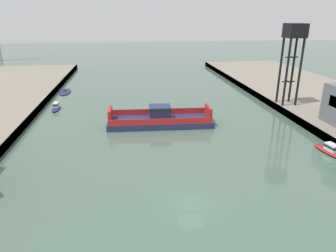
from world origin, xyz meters
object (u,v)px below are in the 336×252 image
object	(u,v)px
moored_boat_near_left	(56,107)
moored_boat_mid_left	(65,92)
chain_ferry	(160,119)
moored_boat_near_right	(330,150)
crane_tower	(294,41)

from	to	relation	value
moored_boat_near_left	moored_boat_mid_left	xyz separation A→B (m)	(-0.73, 14.95, -0.34)
chain_ferry	moored_boat_near_right	distance (m)	27.46
chain_ferry	crane_tower	xyz separation A→B (m)	(26.94, 5.97, 12.89)
moored_boat_near_left	moored_boat_near_right	xyz separation A→B (m)	(43.47, -27.72, 0.05)
moored_boat_near_right	moored_boat_mid_left	xyz separation A→B (m)	(-44.20, 42.67, -0.39)
chain_ferry	moored_boat_near_left	size ratio (longest dim) A/B	3.73
crane_tower	moored_boat_mid_left	bearing A→B (deg)	156.00
moored_boat_near_right	crane_tower	bearing A→B (deg)	79.09
chain_ferry	moored_boat_near_right	world-z (taller)	chain_ferry
moored_boat_near_left	crane_tower	world-z (taller)	crane_tower
moored_boat_mid_left	crane_tower	distance (m)	54.62
moored_boat_near_left	moored_boat_near_right	world-z (taller)	moored_boat_near_right
chain_ferry	crane_tower	world-z (taller)	crane_tower
moored_boat_near_right	moored_boat_mid_left	size ratio (longest dim) A/B	0.76
chain_ferry	moored_boat_near_right	bearing A→B (deg)	-33.62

